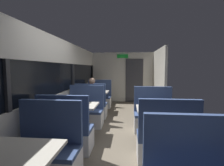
% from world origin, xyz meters
% --- Properties ---
extents(ground_plane, '(3.30, 9.20, 0.02)m').
position_xyz_m(ground_plane, '(0.00, 0.00, -0.01)').
color(ground_plane, '#665B4C').
extents(carriage_window_panel_left, '(0.09, 8.48, 2.30)m').
position_xyz_m(carriage_window_panel_left, '(-1.45, 0.00, 1.11)').
color(carriage_window_panel_left, beige).
rests_on(carriage_window_panel_left, ground_plane).
extents(carriage_end_bulkhead, '(2.90, 0.11, 2.30)m').
position_xyz_m(carriage_end_bulkhead, '(0.06, 4.19, 1.14)').
color(carriage_end_bulkhead, beige).
rests_on(carriage_end_bulkhead, ground_plane).
extents(carriage_aisle_panel_right, '(0.08, 2.40, 2.30)m').
position_xyz_m(carriage_aisle_panel_right, '(1.45, 3.00, 1.15)').
color(carriage_aisle_panel_right, beige).
rests_on(carriage_aisle_panel_right, ground_plane).
extents(dining_table_near_window, '(0.90, 0.70, 0.74)m').
position_xyz_m(dining_table_near_window, '(-0.89, -2.09, 0.64)').
color(dining_table_near_window, '#9E9EA3').
rests_on(dining_table_near_window, ground_plane).
extents(bench_near_window_facing_entry, '(0.95, 0.50, 1.10)m').
position_xyz_m(bench_near_window_facing_entry, '(-0.89, -1.39, 0.33)').
color(bench_near_window_facing_entry, silver).
rests_on(bench_near_window_facing_entry, ground_plane).
extents(dining_table_mid_window, '(0.90, 0.70, 0.74)m').
position_xyz_m(dining_table_mid_window, '(-0.89, 0.08, 0.64)').
color(dining_table_mid_window, '#9E9EA3').
rests_on(dining_table_mid_window, ground_plane).
extents(bench_mid_window_facing_end, '(0.95, 0.50, 1.10)m').
position_xyz_m(bench_mid_window_facing_end, '(-0.89, -0.62, 0.33)').
color(bench_mid_window_facing_end, silver).
rests_on(bench_mid_window_facing_end, ground_plane).
extents(bench_mid_window_facing_entry, '(0.95, 0.50, 1.10)m').
position_xyz_m(bench_mid_window_facing_entry, '(-0.89, 0.78, 0.33)').
color(bench_mid_window_facing_entry, silver).
rests_on(bench_mid_window_facing_entry, ground_plane).
extents(dining_table_far_window, '(0.90, 0.70, 0.74)m').
position_xyz_m(dining_table_far_window, '(-0.89, 2.25, 0.64)').
color(dining_table_far_window, '#9E9EA3').
rests_on(dining_table_far_window, ground_plane).
extents(bench_far_window_facing_end, '(0.95, 0.50, 1.10)m').
position_xyz_m(bench_far_window_facing_end, '(-0.89, 1.55, 0.33)').
color(bench_far_window_facing_end, silver).
rests_on(bench_far_window_facing_end, ground_plane).
extents(bench_far_window_facing_entry, '(0.95, 0.50, 1.10)m').
position_xyz_m(bench_far_window_facing_entry, '(-0.89, 2.95, 0.33)').
color(bench_far_window_facing_entry, silver).
rests_on(bench_far_window_facing_entry, ground_plane).
extents(dining_table_rear_aisle, '(0.90, 0.70, 0.74)m').
position_xyz_m(dining_table_rear_aisle, '(0.89, -0.12, 0.64)').
color(dining_table_rear_aisle, '#9E9EA3').
rests_on(dining_table_rear_aisle, ground_plane).
extents(bench_rear_aisle_facing_end, '(0.95, 0.50, 1.10)m').
position_xyz_m(bench_rear_aisle_facing_end, '(0.89, -0.82, 0.33)').
color(bench_rear_aisle_facing_end, silver).
rests_on(bench_rear_aisle_facing_end, ground_plane).
extents(bench_rear_aisle_facing_entry, '(0.95, 0.50, 1.10)m').
position_xyz_m(bench_rear_aisle_facing_entry, '(0.89, 0.58, 0.33)').
color(bench_rear_aisle_facing_entry, silver).
rests_on(bench_rear_aisle_facing_entry, ground_plane).
extents(seated_passenger, '(0.47, 0.55, 1.26)m').
position_xyz_m(seated_passenger, '(-0.89, 1.62, 0.54)').
color(seated_passenger, '#26262D').
rests_on(seated_passenger, ground_plane).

